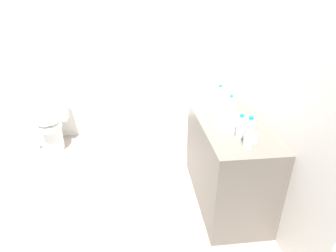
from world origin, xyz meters
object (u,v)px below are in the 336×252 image
Objects in this scene: water_bottle_3 at (231,105)px; drinking_glass_0 at (254,138)px; sink_basin at (230,122)px; sink_faucet at (250,121)px; drinking_glass_1 at (224,104)px; bathtub at (153,123)px; water_bottle_2 at (220,96)px; water_bottle_0 at (241,127)px; toilet_paper_roll at (35,145)px; water_bottle_1 at (249,132)px; toilet at (51,124)px.

water_bottle_3 is 2.51× the size of drinking_glass_0.
drinking_glass_0 is (0.09, -0.33, 0.01)m from sink_basin.
water_bottle_3 reaches higher than sink_faucet.
water_bottle_3 is 0.17m from drinking_glass_1.
sink_faucet is at bearing -73.60° from drinking_glass_1.
sink_basin is at bearing -63.79° from bathtub.
sink_basin is 1.48× the size of water_bottle_2.
bathtub reaches higher than water_bottle_0.
drinking_glass_0 reaches higher than sink_basin.
sink_basin is at bearing 104.95° from drinking_glass_0.
water_bottle_3 reaches higher than toilet_paper_roll.
drinking_glass_0 is (0.04, -0.82, -0.07)m from water_bottle_2.
bathtub reaches higher than sink_basin.
sink_basin is at bearing -108.79° from water_bottle_3.
drinking_glass_0 is at bearing -89.65° from water_bottle_3.
water_bottle_0 is 0.48m from water_bottle_3.
toilet_paper_roll is at bearing 151.05° from sink_basin.
toilet_paper_roll is at bearing 144.46° from water_bottle_1.
water_bottle_1 is at bearing -95.88° from water_bottle_3.
bathtub is 1.77m from water_bottle_0.
drinking_glass_1 is (0.06, 0.64, -0.05)m from water_bottle_0.
sink_basin is 1.33× the size of water_bottle_1.
sink_faucet is 0.52m from water_bottle_2.
sink_faucet is (0.19, 0.00, -0.01)m from sink_basin.
bathtub is at bearing 130.70° from water_bottle_2.
drinking_glass_0 is at bearing -75.05° from sink_basin.
bathtub is 12.92× the size of toilet_paper_roll.
bathtub is 1.27m from drinking_glass_1.
drinking_glass_1 is 2.61m from toilet_paper_roll.
sink_basin is 4.18× the size of drinking_glass_0.
toilet_paper_roll is at bearing 146.92° from water_bottle_0.
water_bottle_3 is at bearing -85.35° from drinking_glass_1.
sink_faucet reaches higher than toilet.
water_bottle_1 is at bearing 47.46° from toilet.
bathtub is 1.86m from drinking_glass_0.
water_bottle_2 reaches higher than drinking_glass_0.
toilet_paper_roll is at bearing 146.12° from drinking_glass_0.
bathtub is 5.09× the size of sink_basin.
sink_faucet is at bearing -27.02° from toilet_paper_roll.
sink_faucet is at bearing 56.47° from toilet.
sink_basin is 1.63× the size of water_bottle_0.
water_bottle_0 is 2.42× the size of drinking_glass_1.
sink_faucet is 0.61× the size of water_bottle_1.
water_bottle_1 reaches higher than water_bottle_2.
drinking_glass_1 is at bearing -74.17° from water_bottle_2.
water_bottle_2 is at bearing 65.63° from toilet.
water_bottle_1 is (0.01, -0.15, 0.02)m from water_bottle_0.
toilet is 5.42× the size of toilet_paper_roll.
water_bottle_2 is (0.68, -0.79, 0.65)m from bathtub.
bathtub reaches higher than water_bottle_2.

